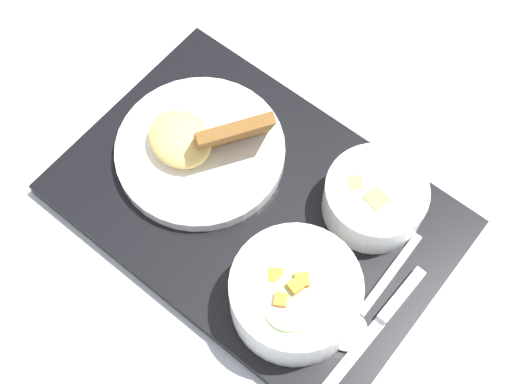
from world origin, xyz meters
TOP-DOWN VIEW (x-y plane):
  - ground_plane at (0.00, 0.00)m, footprint 4.00×4.00m
  - serving_tray at (0.00, 0.00)m, footprint 0.48×0.36m
  - bowl_salad at (-0.11, 0.05)m, footprint 0.14×0.14m
  - bowl_soup at (-0.09, -0.09)m, footprint 0.11×0.11m
  - plate_main at (0.09, 0.00)m, footprint 0.20×0.20m
  - knife at (-0.19, -0.01)m, footprint 0.04×0.20m
  - spoon at (-0.17, -0.00)m, footprint 0.05×0.16m

SIDE VIEW (x-z plane):
  - ground_plane at x=0.00m, z-range 0.00..0.00m
  - serving_tray at x=0.00m, z-range 0.00..0.02m
  - spoon at x=-0.17m, z-range 0.02..0.03m
  - knife at x=-0.19m, z-range 0.02..0.03m
  - plate_main at x=0.09m, z-range -0.01..0.08m
  - bowl_soup at x=-0.09m, z-range 0.02..0.07m
  - bowl_salad at x=-0.11m, z-range 0.02..0.09m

